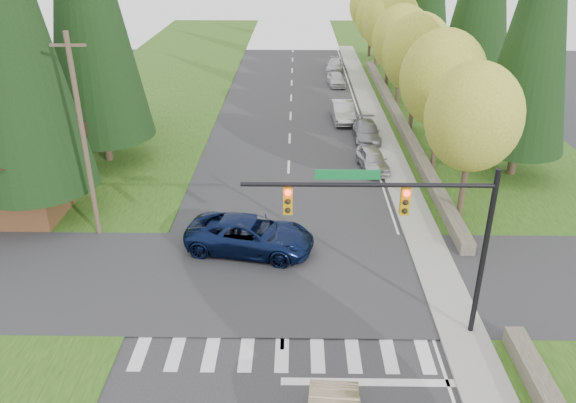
{
  "coord_description": "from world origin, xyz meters",
  "views": [
    {
      "loc": [
        0.46,
        -12.75,
        13.99
      ],
      "look_at": [
        0.12,
        10.14,
        2.8
      ],
      "focal_mm": 35.0,
      "sensor_mm": 36.0,
      "label": 1
    }
  ],
  "objects_px": {
    "suv_navy": "(250,235)",
    "parked_car_d": "(336,79)",
    "parked_car_b": "(367,132)",
    "parked_car_e": "(335,65)",
    "parked_car_c": "(343,112)",
    "parked_car_a": "(373,159)"
  },
  "relations": [
    {
      "from": "parked_car_b",
      "to": "parked_car_e",
      "type": "xyz_separation_m",
      "value": [
        -0.95,
        22.2,
        -0.04
      ]
    },
    {
      "from": "suv_navy",
      "to": "parked_car_b",
      "type": "bearing_deg",
      "value": -13.72
    },
    {
      "from": "suv_navy",
      "to": "parked_car_b",
      "type": "distance_m",
      "value": 17.31
    },
    {
      "from": "parked_car_c",
      "to": "parked_car_d",
      "type": "height_order",
      "value": "parked_car_c"
    },
    {
      "from": "parked_car_b",
      "to": "parked_car_c",
      "type": "xyz_separation_m",
      "value": [
        -1.4,
        4.58,
        0.12
      ]
    },
    {
      "from": "parked_car_d",
      "to": "parked_car_e",
      "type": "relative_size",
      "value": 0.9
    },
    {
      "from": "parked_car_b",
      "to": "parked_car_c",
      "type": "relative_size",
      "value": 0.96
    },
    {
      "from": "suv_navy",
      "to": "parked_car_d",
      "type": "relative_size",
      "value": 1.6
    },
    {
      "from": "parked_car_a",
      "to": "parked_car_e",
      "type": "bearing_deg",
      "value": 84.34
    },
    {
      "from": "parked_car_b",
      "to": "parked_car_e",
      "type": "bearing_deg",
      "value": 93.0
    },
    {
      "from": "suv_navy",
      "to": "parked_car_c",
      "type": "relative_size",
      "value": 1.3
    },
    {
      "from": "parked_car_c",
      "to": "parked_car_e",
      "type": "xyz_separation_m",
      "value": [
        0.45,
        17.61,
        -0.15
      ]
    },
    {
      "from": "parked_car_b",
      "to": "parked_car_c",
      "type": "height_order",
      "value": "parked_car_c"
    },
    {
      "from": "parked_car_d",
      "to": "suv_navy",
      "type": "bearing_deg",
      "value": -106.17
    },
    {
      "from": "parked_car_a",
      "to": "parked_car_b",
      "type": "bearing_deg",
      "value": 80.53
    },
    {
      "from": "parked_car_c",
      "to": "parked_car_b",
      "type": "bearing_deg",
      "value": -76.08
    },
    {
      "from": "suv_navy",
      "to": "parked_car_d",
      "type": "bearing_deg",
      "value": 0.25
    },
    {
      "from": "suv_navy",
      "to": "parked_car_d",
      "type": "height_order",
      "value": "suv_navy"
    },
    {
      "from": "suv_navy",
      "to": "parked_car_a",
      "type": "distance_m",
      "value": 12.43
    },
    {
      "from": "suv_navy",
      "to": "parked_car_e",
      "type": "xyz_separation_m",
      "value": [
        6.33,
        37.9,
        -0.23
      ]
    },
    {
      "from": "parked_car_b",
      "to": "parked_car_d",
      "type": "bearing_deg",
      "value": 94.95
    },
    {
      "from": "suv_navy",
      "to": "parked_car_b",
      "type": "xyz_separation_m",
      "value": [
        7.28,
        15.7,
        -0.19
      ]
    }
  ]
}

